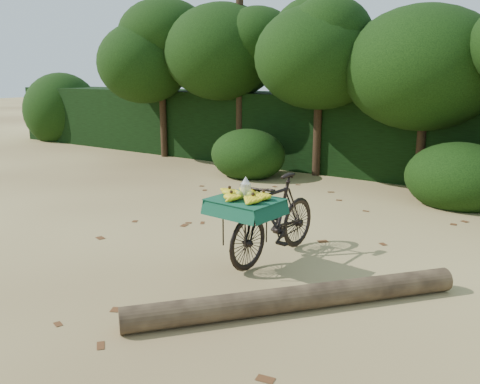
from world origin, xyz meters
The scene contains 7 objects.
ground centered at (0.00, 0.00, 0.00)m, with size 80.00×80.00×0.00m, color #D2BD70.
vendor_bicycle centered at (0.14, 0.17, 0.55)m, with size 0.82×1.86×1.08m.
fallen_log centered at (1.08, -0.94, 0.13)m, with size 0.25×0.25×3.49m, color brown.
hedge_backdrop centered at (0.00, 6.30, 0.90)m, with size 26.00×1.80×1.80m, color black.
tree_row centered at (-0.65, 5.50, 2.00)m, with size 14.50×2.00×4.00m, color black, non-canonical shape.
bush_clumps centered at (0.50, 4.30, 0.45)m, with size 8.80×1.70×0.90m, color black, non-canonical shape.
leaf_litter centered at (0.00, 0.65, 0.01)m, with size 7.00×7.30×0.01m, color #542E16, non-canonical shape.
Camera 1 is at (3.27, -5.14, 2.35)m, focal length 38.00 mm.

